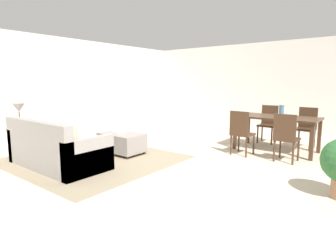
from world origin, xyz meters
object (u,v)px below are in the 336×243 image
Objects in this scene: dining_chair_far_left at (268,122)px; dining_chair_far_right at (306,125)px; couch at (56,150)px; side_table at (21,134)px; vase_centerpiece at (281,111)px; ottoman_table at (122,142)px; table_lamp at (19,109)px; dining_chair_near_right at (286,135)px; dining_chair_near_left at (241,130)px; book_on_ottoman at (119,132)px; dining_table at (277,121)px.

dining_chair_far_right is at bearing -2.17° from dining_chair_far_left.
couch reaches higher than side_table.
dining_chair_far_right is at bearing 66.59° from vase_centerpiece.
ottoman_table is 4.20m from dining_chair_far_right.
table_lamp is (-1.52, -1.37, 0.72)m from ottoman_table.
dining_chair_near_right is at bearing -90.53° from dining_chair_far_right.
table_lamp reaches higher than couch.
dining_chair_far_right is (0.88, 1.61, 0.00)m from dining_chair_near_left.
dining_chair_near_right is at bearing 26.58° from ottoman_table.
couch is 3.67× the size of table_lamp.
side_table is at bearing -134.66° from book_on_ottoman.
ottoman_table is at bearing 79.59° from couch.
dining_chair_far_right is (0.43, 0.77, -0.15)m from dining_table.
dining_chair_far_left is at bearing 54.42° from book_on_ottoman.
dining_chair_near_left is 2.55m from book_on_ottoman.
dining_table reaches higher than ottoman_table.
dining_chair_near_right is 1.57m from dining_chair_far_right.
vase_centerpiece reaches higher than side_table.
dining_chair_near_left and dining_chair_far_right have the same top height.
dining_chair_far_left is at bearing 62.57° from couch.
dining_table is 6.69× the size of vase_centerpiece.
dining_chair_near_right reaches higher than couch.
table_lamp is 2.08× the size of vase_centerpiece.
dining_table is 0.91m from dining_chair_near_right.
dining_chair_near_right is 0.92m from vase_centerpiece.
table_lamp is 0.57× the size of dining_chair_far_left.
side_table is at bearing -178.69° from couch.
ottoman_table is 3.69× the size of vase_centerpiece.
couch is 2.10× the size of dining_chair_near_right.
ottoman_table is 3.25m from dining_chair_near_right.
dining_chair_far_right is (3.16, 4.36, 0.22)m from couch.
vase_centerpiece is at bearing 41.42° from side_table.
dining_table is 0.93m from dining_chair_far_left.
dining_chair_far_left reaches higher than dining_table.
vase_centerpiece is (4.08, 3.60, 0.45)m from side_table.
couch is 3.58m from dining_chair_near_left.
book_on_ottoman reaches higher than ottoman_table.
dining_chair_far_left is 1.00× the size of dining_chair_far_right.
couch is 2.07× the size of ottoman_table.
couch reaches higher than ottoman_table.
dining_chair_near_right and dining_chair_far_left have the same top height.
vase_centerpiece is at bearing 41.42° from table_lamp.
dining_table is 0.90m from dining_chair_far_right.
ottoman_table is at bearing -139.05° from vase_centerpiece.
side_table is at bearing -141.85° from dining_chair_near_left.
dining_chair_near_left is 0.87m from dining_chair_near_right.
ottoman_table is 3.46m from vase_centerpiece.
vase_centerpiece reaches higher than dining_chair_far_right.
dining_chair_near_right is 3.54× the size of book_on_ottoman.
book_on_ottoman is at bearing -139.62° from dining_table.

